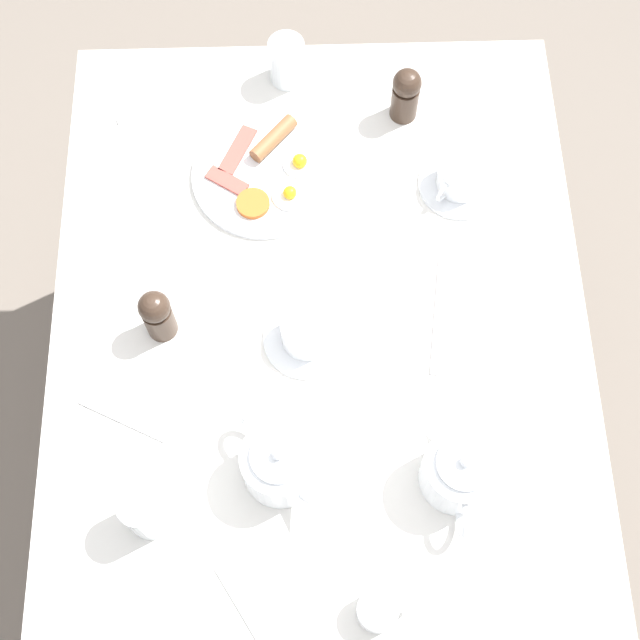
% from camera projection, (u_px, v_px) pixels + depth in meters
% --- Properties ---
extents(ground_plane, '(8.00, 8.00, 0.00)m').
position_uv_depth(ground_plane, '(320.00, 441.00, 2.25)').
color(ground_plane, '#70665B').
extents(table, '(0.93, 1.21, 0.77)m').
position_uv_depth(table, '(320.00, 339.00, 1.61)').
color(table, silver).
rests_on(table, ground_plane).
extents(breakfast_plate, '(0.27, 0.27, 0.04)m').
position_uv_depth(breakfast_plate, '(266.00, 173.00, 1.65)').
color(breakfast_plate, white).
rests_on(breakfast_plate, table).
extents(teapot_near, '(0.12, 0.21, 0.12)m').
position_uv_depth(teapot_near, '(460.00, 472.00, 1.39)').
color(teapot_near, white).
rests_on(teapot_near, table).
extents(teapot_far, '(0.14, 0.18, 0.12)m').
position_uv_depth(teapot_far, '(279.00, 464.00, 1.40)').
color(teapot_far, white).
rests_on(teapot_far, table).
extents(teacup_with_saucer_left, '(0.15, 0.15, 0.06)m').
position_uv_depth(teacup_with_saucer_left, '(307.00, 333.00, 1.51)').
color(teacup_with_saucer_left, white).
rests_on(teacup_with_saucer_left, table).
extents(teacup_with_saucer_right, '(0.15, 0.15, 0.06)m').
position_uv_depth(teacup_with_saucer_right, '(460.00, 178.00, 1.63)').
color(teacup_with_saucer_right, white).
rests_on(teacup_with_saucer_right, table).
extents(water_glass_tall, '(0.07, 0.07, 0.10)m').
position_uv_depth(water_glass_tall, '(287.00, 61.00, 1.70)').
color(water_glass_tall, white).
rests_on(water_glass_tall, table).
extents(water_glass_short, '(0.07, 0.07, 0.12)m').
position_uv_depth(water_glass_short, '(145.00, 511.00, 1.36)').
color(water_glass_short, white).
rests_on(water_glass_short, table).
extents(creamer_jug, '(0.08, 0.06, 0.05)m').
position_uv_depth(creamer_jug, '(378.00, 611.00, 1.34)').
color(creamer_jug, white).
rests_on(creamer_jug, table).
extents(pepper_grinder, '(0.05, 0.05, 0.12)m').
position_uv_depth(pepper_grinder, '(157.00, 315.00, 1.48)').
color(pepper_grinder, '#38281E').
rests_on(pepper_grinder, table).
extents(salt_grinder, '(0.05, 0.05, 0.12)m').
position_uv_depth(salt_grinder, '(406.00, 94.00, 1.66)').
color(salt_grinder, '#38281E').
rests_on(salt_grinder, table).
extents(fork_by_plate, '(0.11, 0.17, 0.00)m').
position_uv_depth(fork_by_plate, '(250.00, 620.00, 1.35)').
color(fork_by_plate, silver).
rests_on(fork_by_plate, table).
extents(knife_by_plate, '(0.05, 0.22, 0.00)m').
position_uv_depth(knife_by_plate, '(438.00, 316.00, 1.55)').
color(knife_by_plate, silver).
rests_on(knife_by_plate, table).
extents(spoon_for_tea, '(0.13, 0.08, 0.00)m').
position_uv_depth(spoon_for_tea, '(151.00, 108.00, 1.72)').
color(spoon_for_tea, silver).
rests_on(spoon_for_tea, table).
extents(fork_spare, '(0.15, 0.08, 0.00)m').
position_uv_depth(fork_spare, '(122.00, 419.00, 1.48)').
color(fork_spare, silver).
rests_on(fork_spare, table).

